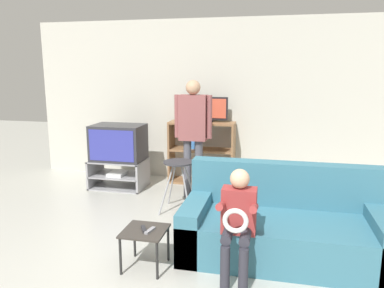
# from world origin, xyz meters

# --- Properties ---
(wall_back) EXTENTS (6.40, 0.06, 2.60)m
(wall_back) POSITION_xyz_m (0.00, 3.42, 1.30)
(wall_back) COLOR beige
(wall_back) RESTS_ON ground_plane
(tv_stand) EXTENTS (0.83, 0.56, 0.44)m
(tv_stand) POSITION_xyz_m (-1.52, 2.65, 0.22)
(tv_stand) COLOR #939399
(tv_stand) RESTS_ON ground_plane
(television_main) EXTENTS (0.78, 0.53, 0.55)m
(television_main) POSITION_xyz_m (-1.51, 2.67, 0.71)
(television_main) COLOR #2D2D33
(television_main) RESTS_ON tv_stand
(media_shelf) EXTENTS (1.05, 0.36, 1.00)m
(media_shelf) POSITION_xyz_m (-0.31, 3.17, 0.51)
(media_shelf) COLOR #8E6642
(media_shelf) RESTS_ON ground_plane
(television_flat) EXTENTS (0.74, 0.20, 0.39)m
(television_flat) POSITION_xyz_m (-0.27, 3.20, 1.18)
(television_flat) COLOR black
(television_flat) RESTS_ON media_shelf
(folding_stool) EXTENTS (0.43, 0.45, 0.66)m
(folding_stool) POSITION_xyz_m (-0.35, 1.90, 0.55)
(folding_stool) COLOR #99999E
(folding_stool) RESTS_ON ground_plane
(snack_table) EXTENTS (0.39, 0.39, 0.37)m
(snack_table) POSITION_xyz_m (-0.29, 0.45, 0.32)
(snack_table) COLOR #38332D
(snack_table) RESTS_ON ground_plane
(remote_control_black) EXTENTS (0.10, 0.14, 0.02)m
(remote_control_black) POSITION_xyz_m (-0.30, 0.44, 0.38)
(remote_control_black) COLOR #232328
(remote_control_black) RESTS_ON snack_table
(remote_control_white) EXTENTS (0.07, 0.15, 0.02)m
(remote_control_white) POSITION_xyz_m (-0.23, 0.43, 0.38)
(remote_control_white) COLOR gray
(remote_control_white) RESTS_ON snack_table
(couch) EXTENTS (1.96, 0.94, 0.86)m
(couch) POSITION_xyz_m (0.96, 1.00, 0.28)
(couch) COLOR teal
(couch) RESTS_ON ground_plane
(person_standing_adult) EXTENTS (0.53, 0.20, 1.67)m
(person_standing_adult) POSITION_xyz_m (-0.28, 2.45, 1.02)
(person_standing_adult) COLOR #4C4C56
(person_standing_adult) RESTS_ON ground_plane
(person_seated_child) EXTENTS (0.33, 0.43, 0.97)m
(person_seated_child) POSITION_xyz_m (0.56, 0.45, 0.57)
(person_seated_child) COLOR #2D2D38
(person_seated_child) RESTS_ON ground_plane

